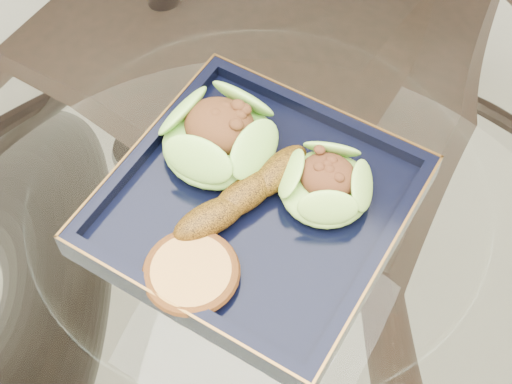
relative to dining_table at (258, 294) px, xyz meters
The scene contains 7 objects.
dining_table is the anchor object (origin of this frame).
dining_chair 0.47m from the dining_table, 112.98° to the left, with size 0.45×0.45×1.02m.
navy_plate 0.17m from the dining_table, 133.71° to the left, with size 0.27×0.27×0.02m, color black.
lettuce_wrap_left 0.22m from the dining_table, 148.28° to the left, with size 0.11×0.11×0.04m, color #5CAB31.
lettuce_wrap_right 0.21m from the dining_table, 47.19° to the left, with size 0.09×0.09×0.03m, color #71A931.
roasted_plantain 0.20m from the dining_table, 169.57° to the left, with size 0.15×0.03×0.03m, color #633D0A.
crumb_patty 0.21m from the dining_table, 101.25° to the right, with size 0.08×0.08×0.01m, color #C28540.
Camera 1 is at (0.18, -0.31, 1.36)m, focal length 50.00 mm.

